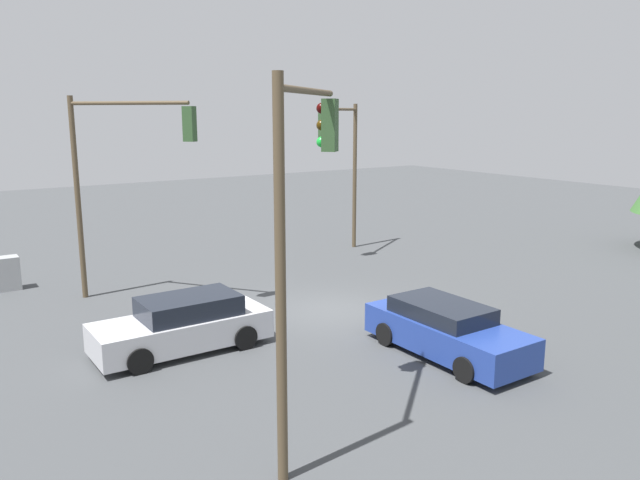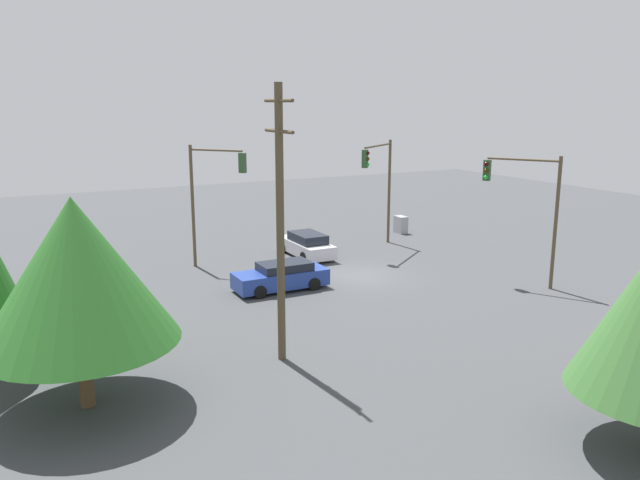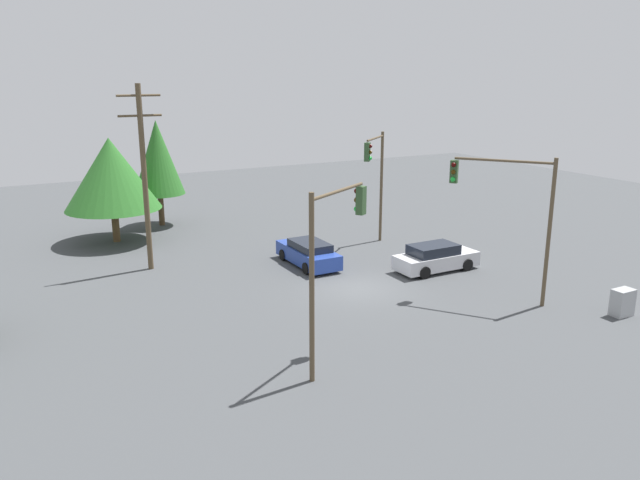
% 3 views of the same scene
% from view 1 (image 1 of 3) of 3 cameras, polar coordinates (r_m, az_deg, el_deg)
% --- Properties ---
extents(ground_plane, '(80.00, 80.00, 0.00)m').
position_cam_1_polar(ground_plane, '(19.97, 1.01, -6.50)').
color(ground_plane, '#424447').
extents(sedan_silver, '(4.59, 1.90, 1.46)m').
position_cam_1_polar(sedan_silver, '(16.98, -12.37, -7.59)').
color(sedan_silver, silver).
rests_on(sedan_silver, ground_plane).
extents(sedan_blue, '(1.89, 4.63, 1.37)m').
position_cam_1_polar(sedan_blue, '(16.62, 11.44, -8.07)').
color(sedan_blue, '#233D93').
rests_on(sedan_blue, ground_plane).
extents(traffic_signal_main, '(3.32, 2.16, 6.58)m').
position_cam_1_polar(traffic_signal_main, '(27.43, 2.15, 8.00)').
color(traffic_signal_main, brown).
rests_on(traffic_signal_main, ground_plane).
extents(traffic_signal_cross, '(2.93, 3.80, 6.73)m').
position_cam_1_polar(traffic_signal_cross, '(21.01, -17.89, 6.77)').
color(traffic_signal_cross, brown).
rests_on(traffic_signal_cross, ground_plane).
extents(traffic_signal_aux, '(2.74, 2.42, 6.82)m').
position_cam_1_polar(traffic_signal_aux, '(11.02, -1.69, 3.30)').
color(traffic_signal_aux, brown).
rests_on(traffic_signal_aux, ground_plane).
extents(electrical_cabinet, '(0.95, 0.62, 1.20)m').
position_cam_1_polar(electrical_cabinet, '(24.76, -26.86, -2.76)').
color(electrical_cabinet, '#9EA0A3').
rests_on(electrical_cabinet, ground_plane).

